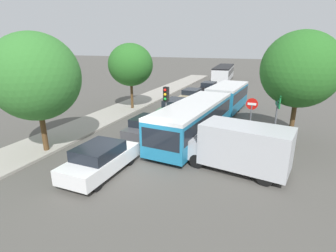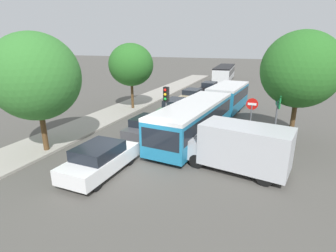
% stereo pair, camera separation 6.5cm
% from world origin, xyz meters
% --- Properties ---
extents(ground_plane, '(200.00, 200.00, 0.00)m').
position_xyz_m(ground_plane, '(0.00, 0.00, 0.00)').
color(ground_plane, '#4F4C47').
extents(kerb_strip_left, '(3.20, 43.65, 0.14)m').
position_xyz_m(kerb_strip_left, '(-6.95, 16.82, 0.07)').
color(kerb_strip_left, '#9E998E').
rests_on(kerb_strip_left, ground).
extents(articulated_bus, '(3.94, 16.18, 2.38)m').
position_xyz_m(articulated_bus, '(1.70, 8.61, 1.37)').
color(articulated_bus, teal).
rests_on(articulated_bus, ground).
extents(city_bus_rear, '(3.18, 11.23, 2.39)m').
position_xyz_m(city_bus_rear, '(-1.61, 33.65, 1.38)').
color(city_bus_rear, silver).
rests_on(city_bus_rear, ground).
extents(queued_car_white, '(1.94, 4.31, 1.48)m').
position_xyz_m(queued_car_white, '(-1.42, -0.99, 0.75)').
color(queued_car_white, white).
rests_on(queued_car_white, ground).
extents(queued_car_graphite, '(1.80, 4.00, 1.37)m').
position_xyz_m(queued_car_graphite, '(-1.63, 4.53, 0.69)').
color(queued_car_graphite, '#47474C').
rests_on(queued_car_graphite, ground).
extents(queued_car_green, '(1.99, 4.40, 1.51)m').
position_xyz_m(queued_car_green, '(-1.46, 9.92, 0.76)').
color(queued_car_green, '#236638').
rests_on(queued_car_green, ground).
extents(queued_car_tan, '(1.83, 4.07, 1.39)m').
position_xyz_m(queued_car_tan, '(-1.85, 15.93, 0.71)').
color(queued_car_tan, tan).
rests_on(queued_car_tan, ground).
extents(queued_car_black, '(1.79, 3.97, 1.36)m').
position_xyz_m(queued_car_black, '(-1.38, 21.88, 0.69)').
color(queued_car_black, black).
rests_on(queued_car_black, ground).
extents(white_van, '(5.27, 2.82, 2.31)m').
position_xyz_m(white_van, '(4.65, 1.78, 1.24)').
color(white_van, '#B7BABF').
rests_on(white_van, ground).
extents(traffic_light, '(0.35, 0.38, 3.40)m').
position_xyz_m(traffic_light, '(-0.29, 4.59, 2.50)').
color(traffic_light, '#56595E').
rests_on(traffic_light, ground).
extents(no_entry_sign, '(0.70, 0.08, 2.82)m').
position_xyz_m(no_entry_sign, '(4.79, 5.89, 1.88)').
color(no_entry_sign, '#56595E').
rests_on(no_entry_sign, ground).
extents(direction_sign_post, '(0.24, 1.40, 3.60)m').
position_xyz_m(direction_sign_post, '(6.21, 5.71, 2.57)').
color(direction_sign_post, '#56595E').
rests_on(direction_sign_post, ground).
extents(tree_left_near, '(4.65, 4.65, 6.59)m').
position_xyz_m(tree_left_near, '(-5.89, 0.08, 4.27)').
color(tree_left_near, '#51381E').
rests_on(tree_left_near, ground).
extents(tree_left_mid, '(4.00, 4.00, 6.00)m').
position_xyz_m(tree_left_mid, '(-6.19, 10.85, 4.11)').
color(tree_left_mid, '#51381E').
rests_on(tree_left_mid, ground).
extents(tree_right_near, '(4.40, 4.40, 6.71)m').
position_xyz_m(tree_right_near, '(7.17, 6.52, 4.42)').
color(tree_right_near, '#51381E').
rests_on(tree_right_near, ground).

